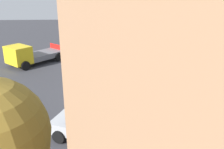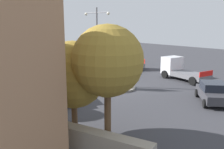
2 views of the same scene
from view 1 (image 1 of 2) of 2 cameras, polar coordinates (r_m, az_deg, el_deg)
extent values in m
plane|color=#38383D|center=(17.61, -2.48, -3.93)|extent=(80.00, 80.00, 0.00)
cylinder|color=gray|center=(17.57, -2.48, -3.68)|extent=(3.25, 3.25, 0.17)
cube|color=#9E9687|center=(17.44, -2.50, -2.65)|extent=(1.06, 1.06, 0.52)
cube|color=#9E9687|center=(17.03, -2.55, 0.92)|extent=(0.64, 0.64, 1.77)
cone|color=#9E9687|center=(16.63, -2.63, 5.47)|extent=(0.71, 0.71, 1.02)
cylinder|color=slate|center=(16.00, -10.38, 7.10)|extent=(0.16, 0.16, 7.30)
cube|color=#38383D|center=(21.18, 19.31, 0.95)|extent=(3.95, 4.21, 0.64)
cube|color=#1E232D|center=(21.04, 19.28, 2.60)|extent=(2.51, 2.54, 0.59)
cylinder|color=black|center=(21.16, 14.75, 0.49)|extent=(0.58, 0.63, 0.64)
cylinder|color=black|center=(22.67, 17.28, 1.53)|extent=(0.58, 0.63, 0.64)
cylinder|color=black|center=(19.94, 21.42, -1.45)|extent=(0.58, 0.63, 0.64)
cylinder|color=black|center=(21.53, 23.60, -0.22)|extent=(0.58, 0.63, 0.64)
cube|color=#B7BABF|center=(12.25, -4.24, -12.19)|extent=(4.45, 3.15, 0.57)
cube|color=#1E232D|center=(11.99, -4.37, -10.04)|extent=(2.55, 2.26, 0.49)
cylinder|color=black|center=(12.66, 3.50, -12.52)|extent=(0.68, 0.45, 0.64)
cylinder|color=black|center=(11.32, 0.97, -16.89)|extent=(0.68, 0.45, 0.64)
cylinder|color=black|center=(13.61, -8.40, -10.23)|extent=(0.68, 0.45, 0.64)
cylinder|color=black|center=(12.37, -12.15, -13.85)|extent=(0.68, 0.45, 0.64)
cube|color=yellow|center=(23.88, -20.79, 4.26)|extent=(2.73, 2.69, 1.58)
cube|color=slate|center=(25.35, -15.62, 4.39)|extent=(4.00, 4.09, 0.48)
cube|color=red|center=(26.24, -12.63, 6.26)|extent=(1.59, 1.45, 0.50)
cylinder|color=black|center=(23.13, -19.38, 1.91)|extent=(0.77, 0.81, 0.84)
cylinder|color=black|center=(24.95, -22.05, 2.85)|extent=(0.77, 0.81, 0.84)
cylinder|color=black|center=(25.17, -12.19, 4.00)|extent=(0.77, 0.81, 0.84)
cylinder|color=black|center=(26.85, -15.14, 4.75)|extent=(0.77, 0.81, 0.84)
cube|color=silver|center=(24.61, -1.37, 6.32)|extent=(1.81, 2.25, 1.85)
cube|color=slate|center=(24.53, 4.70, 4.56)|extent=(4.06, 2.67, 0.48)
cube|color=red|center=(24.39, 9.08, 5.48)|extent=(0.41, 1.91, 0.50)
cylinder|color=black|center=(23.89, -1.73, 3.60)|extent=(0.88, 0.43, 0.84)
cylinder|color=black|center=(25.80, -1.02, 4.84)|extent=(0.88, 0.43, 0.84)
cylinder|color=black|center=(23.60, 7.33, 3.24)|extent=(0.88, 0.43, 0.84)
cylinder|color=black|center=(25.54, 7.38, 4.52)|extent=(0.88, 0.43, 0.84)
camera|label=2|loc=(16.34, 85.81, -2.12)|focal=41.15mm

